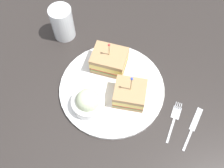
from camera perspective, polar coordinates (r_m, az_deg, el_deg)
The scene contains 8 objects.
ground_plane at distance 72.97cm, azimuth 0.00°, elevation -1.52°, with size 94.60×94.60×2.00cm, color #2D2826.
plate at distance 71.62cm, azimuth 0.00°, elevation -0.96°, with size 29.37×29.37×1.03cm, color white.
sandwich_half_front at distance 72.49cm, azimuth -0.58°, elevation 5.36°, with size 9.95×11.24×10.19cm.
sandwich_half_back at distance 67.50cm, azimuth 4.03°, elevation -2.18°, with size 8.88×9.39×10.93cm.
coleslaw_bowl at distance 66.90cm, azimuth -5.33°, elevation -3.99°, with size 8.80×8.80×6.34cm.
drink_glass at distance 80.90cm, azimuth -10.95°, elevation 13.02°, with size 6.78×6.78×10.64cm.
fork at distance 70.43cm, azimuth 13.87°, elevation -7.23°, with size 11.64×5.63×0.35cm.
knife at distance 70.85cm, azimuth 17.75°, elevation -8.93°, with size 11.99×7.19×0.35cm.
Camera 1 is at (33.22, -0.02, 63.97)cm, focal length 40.90 mm.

